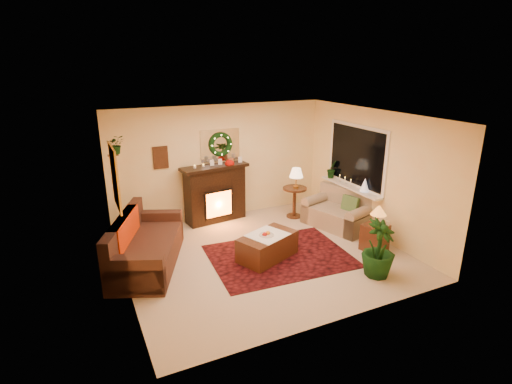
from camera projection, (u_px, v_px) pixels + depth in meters
name	position (u px, v px, depth m)	size (l,w,h in m)	color
floor	(264.00, 255.00, 7.56)	(5.00, 5.00, 0.00)	beige
ceiling	(265.00, 117.00, 6.75)	(5.00, 5.00, 0.00)	white
wall_back	(220.00, 162.00, 9.09)	(5.00, 5.00, 0.00)	#EFD88C
wall_front	(341.00, 237.00, 5.23)	(5.00, 5.00, 0.00)	#EFD88C
wall_left	(119.00, 211.00, 6.14)	(4.50, 4.50, 0.00)	#EFD88C
wall_right	(373.00, 174.00, 8.17)	(4.50, 4.50, 0.00)	#EFD88C
area_rug	(280.00, 256.00, 7.50)	(2.54, 1.91, 0.01)	#5B0C15
sofa	(147.00, 243.00, 7.07)	(0.95, 2.16, 0.93)	#503125
red_throw	(144.00, 238.00, 7.18)	(0.80, 1.29, 0.02)	#B0202F
fireplace	(215.00, 197.00, 9.05)	(1.34, 0.43, 1.23)	black
poinsettia	(230.00, 164.00, 8.92)	(0.21, 0.21, 0.21)	#AF0901
mantel_candle_a	(195.00, 170.00, 8.60)	(0.06, 0.06, 0.19)	white
mantel_candle_b	(203.00, 169.00, 8.70)	(0.06, 0.06, 0.17)	white
mantel_mirror	(220.00, 145.00, 8.95)	(0.92, 0.02, 0.72)	white
wreath	(221.00, 145.00, 8.91)	(0.55, 0.55, 0.11)	#194719
wall_art	(161.00, 158.00, 8.45)	(0.32, 0.03, 0.48)	#381E11
gold_mirror	(115.00, 178.00, 6.27)	(0.03, 0.84, 1.00)	gold
hanging_plant	(117.00, 154.00, 6.90)	(0.33, 0.28, 0.36)	#194719
loveseat	(337.00, 209.00, 8.73)	(0.82, 1.42, 0.82)	#7C6D5C
window_frame	(357.00, 156.00, 8.56)	(0.03, 1.86, 1.36)	white
window_glass	(356.00, 156.00, 8.55)	(0.02, 1.70, 1.22)	black
window_sill	(350.00, 187.00, 8.73)	(0.22, 1.86, 0.04)	white
mini_tree	(365.00, 185.00, 8.33)	(0.19, 0.19, 0.28)	white
sill_plant	(332.00, 170.00, 9.30)	(0.30, 0.24, 0.55)	#164A1A
side_table_round	(294.00, 204.00, 9.32)	(0.55, 0.55, 0.72)	#36140B
lamp_cream	(296.00, 181.00, 9.12)	(0.32, 0.32, 0.48)	#FFD29B
end_table_square	(375.00, 237.00, 7.69)	(0.42, 0.42, 0.52)	#4B2D15
lamp_tiffany	(378.00, 214.00, 7.54)	(0.30, 0.30, 0.44)	orange
coffee_table	(267.00, 248.00, 7.38)	(1.10, 0.61, 0.46)	#391C0D
fruit_bowl	(267.00, 236.00, 7.28)	(0.28, 0.28, 0.06)	silver
floor_palm	(379.00, 251.00, 6.71)	(1.67, 1.67, 2.98)	#28651F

